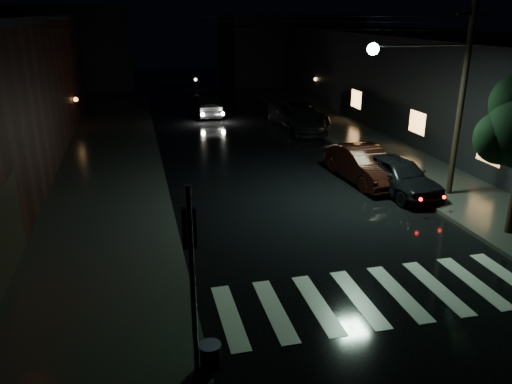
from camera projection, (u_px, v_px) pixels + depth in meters
ground at (280, 321)px, 12.65m from camera, size 120.00×120.00×0.00m
sidewalk_left at (101, 171)px, 24.29m from camera, size 6.00×44.00×0.15m
sidewalk_right at (382, 151)px, 27.64m from camera, size 4.00×44.00×0.15m
building_right at (456, 84)px, 31.86m from camera, size 10.00×40.00×6.00m
building_far_left at (59, 47)px, 50.12m from camera, size 14.00×10.00×8.00m
building_far_right at (287, 48)px, 55.67m from camera, size 14.00×10.00×7.00m
crosswalk at (379, 295)px, 13.78m from camera, size 9.00×3.00×0.01m
signal_pole_corner at (201, 312)px, 10.32m from camera, size 0.68×0.61×4.20m
utility_pole at (448, 87)px, 19.45m from camera, size 4.92×0.44×8.00m
parked_car_a at (398, 175)px, 21.34m from camera, size 2.36×4.83×1.59m
parked_car_b at (364, 164)px, 22.74m from camera, size 2.10×5.05×1.63m
parked_car_c at (305, 120)px, 32.43m from camera, size 2.72×5.43×1.51m
parked_car_d at (299, 115)px, 33.62m from camera, size 3.07×6.00×1.62m
oncoming_car at (207, 106)px, 37.09m from camera, size 1.70×4.76×1.56m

